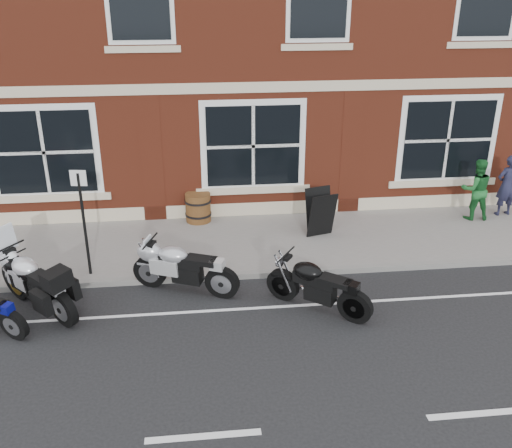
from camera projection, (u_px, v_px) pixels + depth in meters
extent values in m
plane|color=black|center=(199.00, 317.00, 10.56)|extent=(80.00, 80.00, 0.00)
cube|color=slate|center=(196.00, 245.00, 13.27)|extent=(30.00, 3.00, 0.12)
cube|color=slate|center=(198.00, 278.00, 11.83)|extent=(30.00, 0.16, 0.12)
cylinder|color=black|center=(17.00, 279.00, 11.16)|extent=(0.60, 0.62, 0.72)
cylinder|color=black|center=(65.00, 307.00, 10.21)|extent=(0.60, 0.62, 0.72)
cube|color=black|center=(35.00, 274.00, 10.56)|extent=(0.82, 0.83, 0.25)
ellipsoid|color=silver|center=(29.00, 265.00, 10.61)|extent=(0.73, 0.73, 0.36)
cube|color=black|center=(48.00, 277.00, 10.27)|extent=(0.64, 0.65, 0.11)
cube|color=silver|center=(10.00, 237.00, 10.77)|extent=(0.37, 0.36, 0.50)
cylinder|color=black|center=(15.00, 324.00, 9.85)|extent=(0.56, 0.40, 0.58)
cylinder|color=black|center=(20.00, 284.00, 11.08)|extent=(0.54, 0.54, 0.64)
cylinder|color=black|center=(64.00, 308.00, 10.26)|extent=(0.54, 0.54, 0.64)
cube|color=black|center=(37.00, 279.00, 10.56)|extent=(0.74, 0.73, 0.22)
ellipsoid|color=black|center=(31.00, 271.00, 10.60)|extent=(0.65, 0.65, 0.32)
cube|color=black|center=(48.00, 281.00, 10.30)|extent=(0.57, 0.57, 0.10)
cylinder|color=black|center=(151.00, 271.00, 11.52)|extent=(0.68, 0.39, 0.68)
cylinder|color=black|center=(223.00, 281.00, 11.11)|extent=(0.68, 0.39, 0.68)
cube|color=black|center=(183.00, 259.00, 11.19)|extent=(0.89, 0.57, 0.23)
ellipsoid|color=#A4A4A8|center=(175.00, 253.00, 11.18)|extent=(0.70, 0.59, 0.34)
cube|color=black|center=(203.00, 258.00, 11.04)|extent=(0.65, 0.48, 0.11)
cylinder|color=black|center=(284.00, 284.00, 11.05)|extent=(0.60, 0.52, 0.66)
cylinder|color=black|center=(356.00, 306.00, 10.31)|extent=(0.60, 0.52, 0.66)
cube|color=black|center=(317.00, 277.00, 10.57)|extent=(0.80, 0.71, 0.23)
ellipsoid|color=black|center=(310.00, 269.00, 10.59)|extent=(0.69, 0.65, 0.33)
cube|color=black|center=(338.00, 279.00, 10.33)|extent=(0.61, 0.57, 0.10)
imported|color=#1C1D34|center=(507.00, 185.00, 14.52)|extent=(0.63, 0.46, 1.59)
imported|color=#1A5C26|center=(476.00, 189.00, 14.28)|extent=(0.82, 0.67, 1.57)
cylinder|color=#493613|center=(198.00, 207.00, 14.30)|extent=(0.63, 0.63, 0.73)
cylinder|color=black|center=(198.00, 214.00, 14.37)|extent=(0.66, 0.66, 0.05)
cylinder|color=black|center=(198.00, 201.00, 14.23)|extent=(0.66, 0.66, 0.05)
cylinder|color=black|center=(84.00, 225.00, 11.44)|extent=(0.06, 0.06, 2.20)
cube|color=silver|center=(78.00, 178.00, 11.04)|extent=(0.32, 0.07, 0.32)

